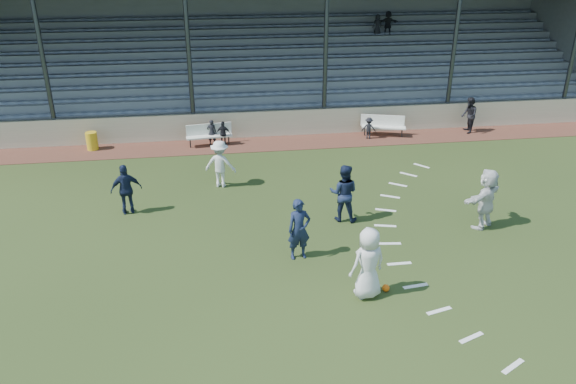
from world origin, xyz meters
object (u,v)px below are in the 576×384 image
at_px(player_white_lead, 368,263).
at_px(official, 469,115).
at_px(trash_bin, 92,141).
at_px(player_navy_lead, 299,229).
at_px(football, 386,288).
at_px(bench_left, 209,133).
at_px(bench_right, 383,124).

distance_m(player_white_lead, official, 14.57).
xyz_separation_m(trash_bin, official, (17.08, -0.13, 0.45)).
distance_m(trash_bin, player_navy_lead, 12.53).
distance_m(player_white_lead, player_navy_lead, 2.55).
bearing_deg(official, trash_bin, -82.40).
bearing_deg(football, player_white_lead, -169.99).
bearing_deg(bench_left, official, -7.08).
xyz_separation_m(football, player_navy_lead, (-1.99, 2.01, 0.82)).
distance_m(football, official, 14.20).
xyz_separation_m(bench_right, trash_bin, (-13.00, -0.02, -0.18)).
height_order(bench_right, official, official).
xyz_separation_m(football, official, (7.64, 11.94, 0.75)).
height_order(player_white_lead, official, player_white_lead).
distance_m(bench_right, official, 4.09).
distance_m(trash_bin, player_white_lead, 15.07).
height_order(trash_bin, player_navy_lead, player_navy_lead).
xyz_separation_m(bench_right, player_navy_lead, (-5.55, -10.08, 0.33)).
xyz_separation_m(trash_bin, football, (9.44, -12.07, -0.31)).
distance_m(bench_right, football, 12.61).
bearing_deg(trash_bin, football, -51.99).
relative_size(bench_left, player_white_lead, 1.05).
bearing_deg(football, trash_bin, 128.01).
relative_size(bench_left, bench_right, 1.00).
bearing_deg(bench_left, player_navy_lead, -83.50).
bearing_deg(trash_bin, bench_left, -1.61).
bearing_deg(official, football, -24.59).
bearing_deg(player_white_lead, player_navy_lead, -72.18).
height_order(bench_left, bench_right, same).
relative_size(player_navy_lead, official, 1.10).
relative_size(player_white_lead, player_navy_lead, 1.06).
relative_size(bench_right, official, 1.22).
relative_size(bench_right, player_navy_lead, 1.11).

